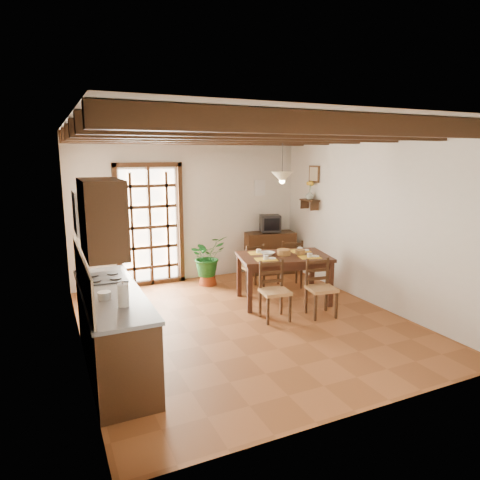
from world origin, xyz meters
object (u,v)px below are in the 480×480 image
dining_table (284,261)px  potted_plant (207,255)px  sideboard (270,253)px  crt_tv (270,223)px  pendant_lamp (282,176)px  chair_near_right (321,298)px  chair_far_right (290,272)px  chair_near_left (275,302)px  chair_far_left (252,275)px  kitchen_counter (113,329)px

dining_table → potted_plant: potted_plant is taller
dining_table → sideboard: sideboard is taller
crt_tv → pendant_lamp: (-0.65, -1.55, 1.03)m
potted_plant → chair_near_right: bearing=-65.5°
pendant_lamp → chair_far_right: bearing=46.3°
chair_far_right → chair_near_left: bearing=68.0°
chair_far_right → potted_plant: 1.57m
chair_far_left → chair_far_right: (0.71, -0.16, 0.01)m
chair_near_right → crt_tv: 2.62m
chair_near_left → pendant_lamp: bearing=62.1°
kitchen_counter → pendant_lamp: (2.93, 1.27, 1.60)m
sideboard → potted_plant: potted_plant is taller
chair_near_left → sideboard: bearing=70.2°
chair_far_right → chair_far_left: bearing=4.0°
kitchen_counter → chair_far_right: kitchen_counter is taller
chair_near_right → pendant_lamp: (-0.19, 0.91, 1.81)m
chair_near_left → chair_far_right: chair_far_right is taller
dining_table → crt_tv: bearing=81.5°
kitchen_counter → chair_near_left: (2.40, 0.52, -0.20)m
kitchen_counter → chair_far_left: (2.74, 1.98, -0.21)m
chair_near_right → chair_far_right: (0.33, 1.46, 0.01)m
chair_far_left → kitchen_counter: bearing=35.4°
chair_near_right → chair_far_left: bearing=111.4°
kitchen_counter → crt_tv: bearing=38.3°
chair_near_left → chair_near_right: chair_near_left is taller
kitchen_counter → dining_table: 3.16m
dining_table → pendant_lamp: bearing=102.9°
chair_near_left → sideboard: chair_near_left is taller
kitchen_counter → sideboard: bearing=38.3°
potted_plant → pendant_lamp: bearing=-57.8°
chair_far_right → sideboard: chair_far_right is taller
potted_plant → chair_far_right: bearing=-29.5°
chair_far_left → sideboard: 1.20m
potted_plant → pendant_lamp: (0.82, -1.30, 1.51)m
chair_near_left → chair_far_left: (0.34, 1.46, -0.01)m
chair_near_left → chair_far_left: bearing=84.1°
kitchen_counter → sideboard: (3.57, 2.83, -0.05)m
crt_tv → potted_plant: size_ratio=0.24×
crt_tv → pendant_lamp: size_ratio=0.56×
pendant_lamp → dining_table: bearing=-90.0°
sideboard → potted_plant: size_ratio=0.52×
potted_plant → dining_table: bearing=-59.7°
kitchen_counter → chair_near_left: 2.47m
chair_far_right → pendant_lamp: bearing=63.3°
sideboard → pendant_lamp: 2.36m
crt_tv → potted_plant: (-1.47, -0.25, -0.47)m
chair_near_left → dining_table: bearing=58.1°
dining_table → chair_far_left: chair_far_left is taller
crt_tv → chair_near_right: bearing=-83.2°
kitchen_counter → chair_near_right: bearing=6.6°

